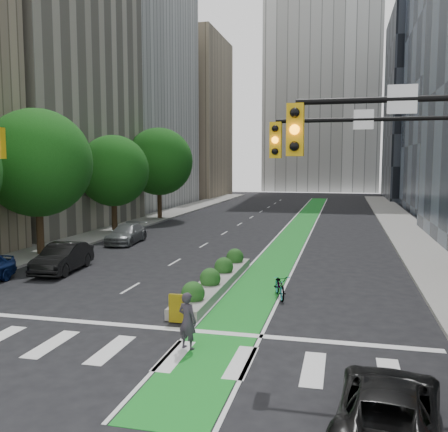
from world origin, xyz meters
The scene contains 19 objects.
ground centered at (0.00, 0.00, 0.00)m, with size 160.00×160.00×0.00m, color black.
sidewalk_left centered at (-11.80, 25.00, 0.07)m, with size 3.60×90.00×0.15m, color gray.
sidewalk_right centered at (11.80, 25.00, 0.07)m, with size 3.60×90.00×0.15m, color gray.
bike_lane_paint centered at (3.00, 30.00, 0.01)m, with size 2.20×70.00×0.01m, color #178023.
building_beige centered at (-20.00, 24.00, 15.00)m, with size 14.00×18.00×30.00m, color #B7AD99.
building_lt_mid centered at (-21.00, 45.00, 24.00)m, with size 14.00×22.00×48.00m, color silver.
building_tan_far centered at (-20.00, 66.00, 13.00)m, with size 14.00×16.00×26.00m, color tan.
building_dark_end centered at (20.00, 68.00, 14.00)m, with size 14.00×18.00×28.00m, color black.
building_distant centered at (2.00, 90.00, 35.00)m, with size 22.00×16.00×70.00m, color silver.
tree_mid centered at (-11.00, 12.00, 5.57)m, with size 6.40×6.40×8.78m.
tree_midfar centered at (-11.00, 22.00, 4.95)m, with size 5.60×5.60×7.76m.
tree_far centered at (-11.00, 32.00, 5.69)m, with size 6.60×6.60×9.00m.
signal_right centered at (8.67, 0.47, 4.80)m, with size 5.82×0.51×7.20m.
median_planter centered at (1.20, 7.04, 0.37)m, with size 1.20×10.26×1.10m.
bicycle centered at (4.20, 6.04, 0.50)m, with size 0.66×1.89×0.99m, color gray.
cyclist centered at (2.21, -0.37, 0.87)m, with size 0.64×0.42×1.74m, color #322C35.
parked_car_left_mid centered at (-7.28, 8.33, 0.74)m, with size 1.56×4.47×1.47m, color black.
parked_car_left_far centered at (-7.99, 17.62, 0.66)m, with size 1.85×4.55×1.32m, color slate.
parked_car_right centered at (7.68, -4.01, 0.62)m, with size 2.06×4.47×1.24m, color black.
Camera 1 is at (6.68, -14.25, 5.59)m, focal length 40.00 mm.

